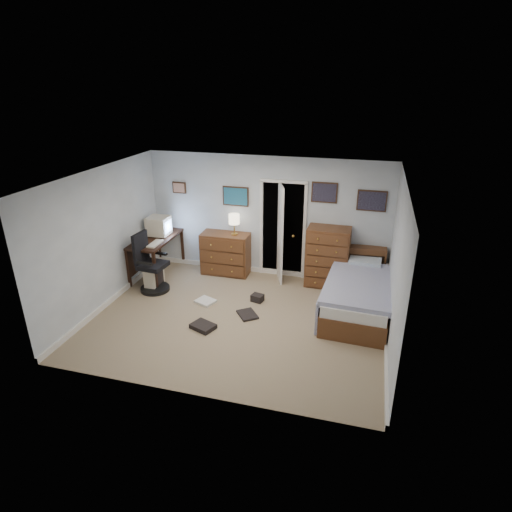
{
  "coord_description": "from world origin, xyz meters",
  "views": [
    {
      "loc": [
        2.0,
        -6.15,
        3.91
      ],
      "look_at": [
        0.24,
        0.3,
        1.1
      ],
      "focal_mm": 30.0,
      "sensor_mm": 36.0,
      "label": 1
    }
  ],
  "objects_px": {
    "low_dresser": "(226,253)",
    "bed": "(358,295)",
    "computer_desk": "(152,246)",
    "tall_dresser": "(328,257)",
    "office_chair": "(150,269)"
  },
  "relations": [
    {
      "from": "low_dresser",
      "to": "tall_dresser",
      "type": "relative_size",
      "value": 0.82
    },
    {
      "from": "computer_desk",
      "to": "office_chair",
      "type": "bearing_deg",
      "value": -66.43
    },
    {
      "from": "tall_dresser",
      "to": "bed",
      "type": "distance_m",
      "value": 1.19
    },
    {
      "from": "computer_desk",
      "to": "bed",
      "type": "height_order",
      "value": "computer_desk"
    },
    {
      "from": "low_dresser",
      "to": "bed",
      "type": "height_order",
      "value": "low_dresser"
    },
    {
      "from": "tall_dresser",
      "to": "bed",
      "type": "bearing_deg",
      "value": -53.78
    },
    {
      "from": "tall_dresser",
      "to": "bed",
      "type": "xyz_separation_m",
      "value": [
        0.67,
        -0.94,
        -0.28
      ]
    },
    {
      "from": "office_chair",
      "to": "bed",
      "type": "height_order",
      "value": "office_chair"
    },
    {
      "from": "office_chair",
      "to": "bed",
      "type": "distance_m",
      "value": 3.98
    },
    {
      "from": "low_dresser",
      "to": "bed",
      "type": "relative_size",
      "value": 0.46
    },
    {
      "from": "computer_desk",
      "to": "office_chair",
      "type": "height_order",
      "value": "office_chair"
    },
    {
      "from": "tall_dresser",
      "to": "low_dresser",
      "type": "bearing_deg",
      "value": -179.67
    },
    {
      "from": "computer_desk",
      "to": "low_dresser",
      "type": "relative_size",
      "value": 1.46
    },
    {
      "from": "computer_desk",
      "to": "tall_dresser",
      "type": "distance_m",
      "value": 3.65
    },
    {
      "from": "office_chair",
      "to": "low_dresser",
      "type": "distance_m",
      "value": 1.64
    }
  ]
}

